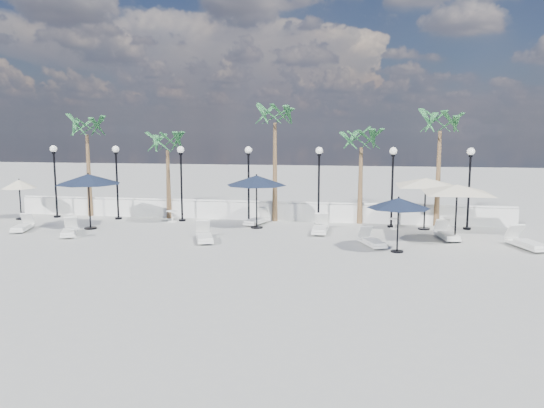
% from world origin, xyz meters
% --- Properties ---
extents(ground, '(100.00, 100.00, 0.00)m').
position_xyz_m(ground, '(0.00, 0.00, 0.00)').
color(ground, '#ABAAA5').
rests_on(ground, ground).
extents(balustrade, '(26.00, 0.30, 1.01)m').
position_xyz_m(balustrade, '(0.00, 7.50, 0.47)').
color(balustrade, white).
rests_on(balustrade, ground).
extents(lamppost_0, '(0.36, 0.36, 3.84)m').
position_xyz_m(lamppost_0, '(-10.50, 6.50, 2.49)').
color(lamppost_0, black).
rests_on(lamppost_0, ground).
extents(lamppost_1, '(0.36, 0.36, 3.84)m').
position_xyz_m(lamppost_1, '(-7.00, 6.50, 2.49)').
color(lamppost_1, black).
rests_on(lamppost_1, ground).
extents(lamppost_2, '(0.36, 0.36, 3.84)m').
position_xyz_m(lamppost_2, '(-3.50, 6.50, 2.49)').
color(lamppost_2, black).
rests_on(lamppost_2, ground).
extents(lamppost_3, '(0.36, 0.36, 3.84)m').
position_xyz_m(lamppost_3, '(0.00, 6.50, 2.49)').
color(lamppost_3, black).
rests_on(lamppost_3, ground).
extents(lamppost_4, '(0.36, 0.36, 3.84)m').
position_xyz_m(lamppost_4, '(3.50, 6.50, 2.49)').
color(lamppost_4, black).
rests_on(lamppost_4, ground).
extents(lamppost_5, '(0.36, 0.36, 3.84)m').
position_xyz_m(lamppost_5, '(7.00, 6.50, 2.49)').
color(lamppost_5, black).
rests_on(lamppost_5, ground).
extents(lamppost_6, '(0.36, 0.36, 3.84)m').
position_xyz_m(lamppost_6, '(10.50, 6.50, 2.49)').
color(lamppost_6, black).
rests_on(lamppost_6, ground).
extents(palm_0, '(2.60, 2.60, 5.50)m').
position_xyz_m(palm_0, '(-9.00, 7.30, 4.53)').
color(palm_0, brown).
rests_on(palm_0, ground).
extents(palm_1, '(2.60, 2.60, 4.70)m').
position_xyz_m(palm_1, '(-4.50, 7.30, 3.75)').
color(palm_1, brown).
rests_on(palm_1, ground).
extents(palm_2, '(2.60, 2.60, 6.10)m').
position_xyz_m(palm_2, '(1.20, 7.30, 5.12)').
color(palm_2, brown).
rests_on(palm_2, ground).
extents(palm_3, '(2.60, 2.60, 4.90)m').
position_xyz_m(palm_3, '(5.50, 7.30, 3.95)').
color(palm_3, brown).
rests_on(palm_3, ground).
extents(palm_4, '(2.60, 2.60, 5.70)m').
position_xyz_m(palm_4, '(9.20, 7.30, 4.73)').
color(palm_4, brown).
rests_on(palm_4, ground).
extents(lounger_1, '(1.05, 1.86, 0.67)m').
position_xyz_m(lounger_1, '(-9.90, 2.69, 0.22)').
color(lounger_1, silver).
rests_on(lounger_1, ground).
extents(lounger_2, '(1.29, 1.91, 0.69)m').
position_xyz_m(lounger_2, '(-7.15, 1.99, 0.23)').
color(lounger_2, silver).
rests_on(lounger_2, ground).
extents(lounger_3, '(1.11, 1.96, 0.70)m').
position_xyz_m(lounger_3, '(0.50, 6.17, 0.23)').
color(lounger_3, silver).
rests_on(lounger_3, ground).
extents(lounger_4, '(1.26, 2.03, 0.72)m').
position_xyz_m(lounger_4, '(-0.91, 1.82, 0.24)').
color(lounger_4, silver).
rests_on(lounger_4, ground).
extents(lounger_5, '(0.65, 1.97, 0.74)m').
position_xyz_m(lounger_5, '(3.74, 4.47, 0.25)').
color(lounger_5, silver).
rests_on(lounger_5, ground).
extents(lounger_6, '(1.20, 1.82, 0.65)m').
position_xyz_m(lounger_6, '(6.00, 2.05, 0.22)').
color(lounger_6, silver).
rests_on(lounger_6, ground).
extents(lounger_7, '(0.92, 1.93, 0.69)m').
position_xyz_m(lounger_7, '(9.20, 3.96, 0.23)').
color(lounger_7, silver).
rests_on(lounger_7, ground).
extents(lounger_8, '(1.27, 2.17, 0.77)m').
position_xyz_m(lounger_8, '(11.99, 2.59, 0.26)').
color(lounger_8, silver).
rests_on(lounger_8, ground).
extents(side_table_0, '(0.45, 0.45, 0.43)m').
position_xyz_m(side_table_0, '(-6.64, 1.58, 0.26)').
color(side_table_0, silver).
rests_on(side_table_0, ground).
extents(side_table_1, '(0.59, 0.59, 0.57)m').
position_xyz_m(side_table_1, '(-3.93, 6.20, 0.35)').
color(side_table_1, silver).
rests_on(side_table_1, ground).
extents(side_table_2, '(0.50, 0.50, 0.49)m').
position_xyz_m(side_table_2, '(7.12, 6.10, 0.30)').
color(side_table_2, silver).
rests_on(side_table_2, ground).
extents(parasol_navy_left, '(3.02, 3.02, 2.67)m').
position_xyz_m(parasol_navy_left, '(-7.08, 3.72, 2.35)').
color(parasol_navy_left, black).
rests_on(parasol_navy_left, ground).
extents(parasol_navy_mid, '(2.88, 2.88, 2.59)m').
position_xyz_m(parasol_navy_mid, '(0.66, 5.23, 2.27)').
color(parasol_navy_mid, black).
rests_on(parasol_navy_mid, ground).
extents(parasol_navy_right, '(2.40, 2.40, 2.15)m').
position_xyz_m(parasol_navy_right, '(6.95, 1.19, 1.89)').
color(parasol_navy_right, black).
rests_on(parasol_navy_right, ground).
extents(parasol_cream_sq_a, '(5.26, 5.26, 2.58)m').
position_xyz_m(parasol_cream_sq_a, '(9.46, 3.54, 2.39)').
color(parasol_cream_sq_a, black).
rests_on(parasol_cream_sq_a, ground).
extents(parasol_cream_sq_b, '(5.21, 5.21, 2.61)m').
position_xyz_m(parasol_cream_sq_b, '(8.51, 6.20, 2.41)').
color(parasol_cream_sq_b, black).
rests_on(parasol_cream_sq_b, ground).
extents(parasol_cream_small, '(1.74, 1.74, 2.14)m').
position_xyz_m(parasol_cream_small, '(-12.00, 5.60, 1.83)').
color(parasol_cream_small, black).
rests_on(parasol_cream_small, ground).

